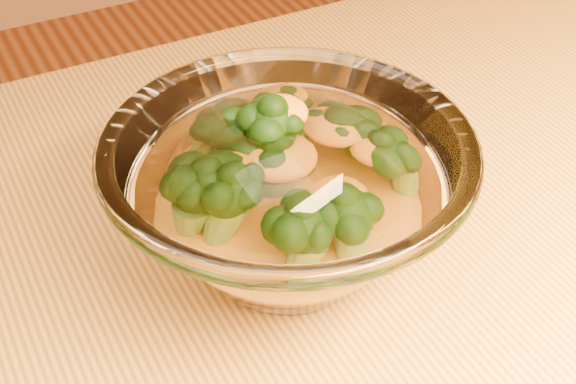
{
  "coord_description": "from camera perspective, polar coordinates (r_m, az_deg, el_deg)",
  "views": [
    {
      "loc": [
        -0.11,
        -0.2,
        1.1
      ],
      "look_at": [
        0.06,
        0.11,
        0.8
      ],
      "focal_mm": 50.0,
      "sensor_mm": 36.0,
      "label": 1
    }
  ],
  "objects": [
    {
      "name": "glass_bowl",
      "position": [
        0.46,
        0.0,
        -0.44
      ],
      "size": [
        0.21,
        0.21,
        0.09
      ],
      "color": "white",
      "rests_on": "table"
    },
    {
      "name": "cheese_sauce",
      "position": [
        0.47,
        0.0,
        -2.28
      ],
      "size": [
        0.11,
        0.11,
        0.03
      ],
      "primitive_type": "ellipsoid",
      "color": "orange",
      "rests_on": "glass_bowl"
    },
    {
      "name": "broccoli_heap",
      "position": [
        0.46,
        -0.43,
        1.45
      ],
      "size": [
        0.14,
        0.14,
        0.07
      ],
      "color": "black",
      "rests_on": "cheese_sauce"
    }
  ]
}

